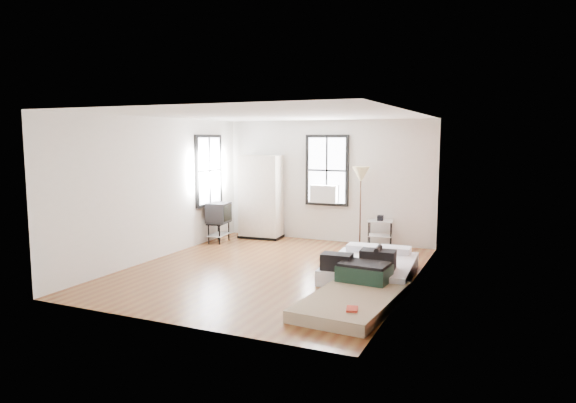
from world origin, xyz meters
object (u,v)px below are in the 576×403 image
at_px(side_table, 380,226).
at_px(floor_lamp, 361,178).
at_px(mattress_main, 370,266).
at_px(wardrobe, 261,197).
at_px(mattress_bare, 356,293).
at_px(tv_stand, 219,214).

distance_m(side_table, floor_lamp, 1.13).
height_order(mattress_main, wardrobe, wardrobe).
bearing_deg(mattress_main, mattress_bare, -86.72).
bearing_deg(tv_stand, mattress_bare, -43.56).
bearing_deg(tv_stand, wardrobe, 44.50).
bearing_deg(side_table, mattress_main, -80.16).
distance_m(mattress_bare, wardrobe, 5.25).
bearing_deg(mattress_main, side_table, 95.92).
xyz_separation_m(mattress_bare, side_table, (-0.60, 3.90, 0.34)).
xyz_separation_m(wardrobe, floor_lamp, (2.46, 0.00, 0.53)).
height_order(side_table, floor_lamp, floor_lamp).
bearing_deg(mattress_main, floor_lamp, 106.20).
relative_size(wardrobe, floor_lamp, 1.12).
relative_size(mattress_bare, wardrobe, 1.11).
bearing_deg(tv_stand, floor_lamp, 7.38).
relative_size(mattress_main, tv_stand, 2.24).
bearing_deg(mattress_bare, wardrobe, 136.65).
distance_m(wardrobe, tv_stand, 1.13).
distance_m(mattress_main, floor_lamp, 2.81).
xyz_separation_m(side_table, floor_lamp, (-0.43, -0.07, 1.04)).
height_order(mattress_main, mattress_bare, mattress_main).
relative_size(mattress_bare, side_table, 3.10).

